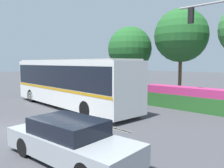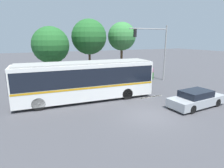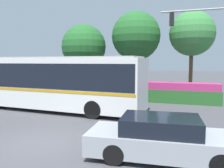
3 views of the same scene
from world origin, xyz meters
name	(u,v)px [view 1 (image 1 of 3)]	position (x,y,z in m)	size (l,w,h in m)	color
ground_plane	(16,131)	(0.00, 0.00, 0.00)	(140.00, 140.00, 0.00)	#444449
city_bus	(70,80)	(-2.95, 5.19, 1.91)	(11.88, 3.25, 3.35)	silver
sedan_foreground	(70,141)	(4.41, -0.11, 0.64)	(4.94, 2.18, 1.35)	#9EA3A8
flowering_hedge	(196,99)	(3.95, 10.17, 0.74)	(7.22, 1.23, 1.51)	#286028
street_tree_left	(130,49)	(-4.63, 13.70, 4.52)	(4.39, 4.39, 6.72)	brown
street_tree_centre	(181,36)	(0.47, 14.54, 5.49)	(4.66, 4.66, 7.83)	brown
lane_stripe_near	(111,127)	(2.75, 3.47, 0.01)	(2.40, 0.16, 0.01)	silver
lane_stripe_mid	(112,127)	(2.76, 3.50, 0.01)	(2.40, 0.16, 0.01)	silver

